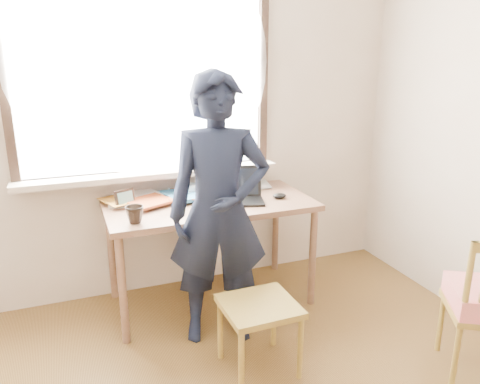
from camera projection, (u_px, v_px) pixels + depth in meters
name	position (u px, v px, depth m)	size (l,w,h in m)	color
room_shell	(283.00, 89.00, 1.66)	(3.52, 4.02, 2.61)	beige
desk	(210.00, 213.00, 3.27)	(1.42, 0.71, 0.76)	brown
laptop	(238.00, 193.00, 3.27)	(0.39, 0.35, 0.23)	black
mug_white	(189.00, 190.00, 3.38)	(0.11, 0.11, 0.09)	white
mug_dark	(135.00, 215.00, 2.84)	(0.11, 0.11, 0.11)	black
mouse	(279.00, 196.00, 3.32)	(0.10, 0.07, 0.04)	black
desk_clutter	(168.00, 197.00, 3.28)	(0.94, 0.46, 0.04)	white
book_a	(139.00, 200.00, 3.25)	(0.19, 0.25, 0.02)	white
book_b	(247.00, 185.00, 3.63)	(0.17, 0.24, 0.02)	white
picture_frame	(125.00, 199.00, 3.12)	(0.14, 0.07, 0.11)	black
work_chair	(259.00, 314.00, 2.63)	(0.41, 0.39, 0.42)	olive
person	(219.00, 212.00, 2.82)	(0.61, 0.40, 1.67)	black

